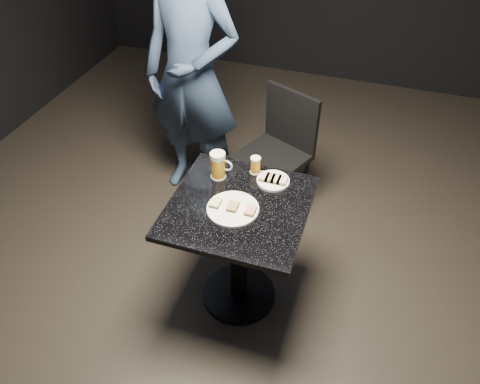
{
  "coord_description": "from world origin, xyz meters",
  "views": [
    {
      "loc": [
        0.55,
        -1.65,
        2.36
      ],
      "look_at": [
        0.0,
        0.02,
        0.82
      ],
      "focal_mm": 35.0,
      "sensor_mm": 36.0,
      "label": 1
    }
  ],
  "objects_px": {
    "plate_large": "(233,209)",
    "plate_small": "(273,181)",
    "beer_tumbler": "(255,165)",
    "patron": "(192,74)",
    "beer_mug": "(218,165)",
    "table": "(239,238)",
    "chair": "(279,147)"
  },
  "relations": [
    {
      "from": "plate_large",
      "to": "beer_tumbler",
      "type": "bearing_deg",
      "value": 86.74
    },
    {
      "from": "plate_large",
      "to": "table",
      "type": "relative_size",
      "value": 0.35
    },
    {
      "from": "plate_large",
      "to": "table",
      "type": "bearing_deg",
      "value": 70.51
    },
    {
      "from": "table",
      "to": "plate_large",
      "type": "bearing_deg",
      "value": -109.49
    },
    {
      "from": "plate_large",
      "to": "beer_tumbler",
      "type": "relative_size",
      "value": 2.68
    },
    {
      "from": "plate_large",
      "to": "plate_small",
      "type": "xyz_separation_m",
      "value": [
        0.13,
        0.28,
        0.0
      ]
    },
    {
      "from": "plate_large",
      "to": "chair",
      "type": "xyz_separation_m",
      "value": [
        0.01,
        0.93,
        -0.26
      ]
    },
    {
      "from": "patron",
      "to": "chair",
      "type": "height_order",
      "value": "patron"
    },
    {
      "from": "patron",
      "to": "beer_tumbler",
      "type": "relative_size",
      "value": 19.02
    },
    {
      "from": "beer_mug",
      "to": "table",
      "type": "bearing_deg",
      "value": -45.79
    },
    {
      "from": "beer_mug",
      "to": "patron",
      "type": "bearing_deg",
      "value": 121.81
    },
    {
      "from": "plate_small",
      "to": "patron",
      "type": "bearing_deg",
      "value": 137.6
    },
    {
      "from": "table",
      "to": "chair",
      "type": "bearing_deg",
      "value": 90.65
    },
    {
      "from": "plate_small",
      "to": "patron",
      "type": "height_order",
      "value": "patron"
    },
    {
      "from": "chair",
      "to": "patron",
      "type": "bearing_deg",
      "value": 178.08
    },
    {
      "from": "patron",
      "to": "table",
      "type": "bearing_deg",
      "value": -50.57
    },
    {
      "from": "plate_large",
      "to": "beer_tumbler",
      "type": "xyz_separation_m",
      "value": [
        0.02,
        0.33,
        0.04
      ]
    },
    {
      "from": "patron",
      "to": "table",
      "type": "distance_m",
      "value": 1.18
    },
    {
      "from": "plate_small",
      "to": "chair",
      "type": "bearing_deg",
      "value": 100.92
    },
    {
      "from": "beer_tumbler",
      "to": "plate_small",
      "type": "bearing_deg",
      "value": -23.55
    },
    {
      "from": "plate_small",
      "to": "table",
      "type": "xyz_separation_m",
      "value": [
        -0.12,
        -0.23,
        -0.25
      ]
    },
    {
      "from": "table",
      "to": "beer_mug",
      "type": "relative_size",
      "value": 4.75
    },
    {
      "from": "plate_large",
      "to": "chair",
      "type": "height_order",
      "value": "chair"
    },
    {
      "from": "beer_tumbler",
      "to": "chair",
      "type": "relative_size",
      "value": 0.11
    },
    {
      "from": "plate_large",
      "to": "beer_mug",
      "type": "xyz_separation_m",
      "value": [
        -0.16,
        0.22,
        0.07
      ]
    },
    {
      "from": "plate_large",
      "to": "plate_small",
      "type": "distance_m",
      "value": 0.31
    },
    {
      "from": "plate_small",
      "to": "beer_tumbler",
      "type": "bearing_deg",
      "value": 156.45
    },
    {
      "from": "table",
      "to": "chair",
      "type": "height_order",
      "value": "chair"
    },
    {
      "from": "table",
      "to": "chair",
      "type": "distance_m",
      "value": 0.89
    },
    {
      "from": "beer_mug",
      "to": "beer_tumbler",
      "type": "height_order",
      "value": "beer_mug"
    },
    {
      "from": "plate_small",
      "to": "plate_large",
      "type": "bearing_deg",
      "value": -115.78
    },
    {
      "from": "chair",
      "to": "table",
      "type": "bearing_deg",
      "value": -89.35
    }
  ]
}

